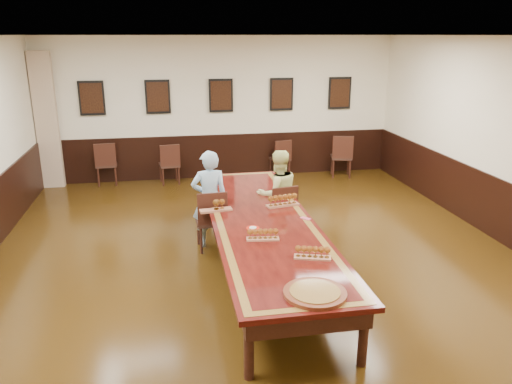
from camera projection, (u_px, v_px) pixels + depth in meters
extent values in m
cube|color=black|center=(262.00, 269.00, 7.16)|extent=(8.00, 10.00, 0.02)
cube|color=white|center=(263.00, 34.00, 6.19)|extent=(8.00, 10.00, 0.02)
cube|color=#F4EACC|center=(221.00, 108.00, 11.37)|extent=(8.00, 0.02, 3.20)
imported|color=#559DD4|center=(210.00, 199.00, 7.72)|extent=(0.58, 0.40, 1.54)
imported|color=#EBF096|center=(278.00, 194.00, 8.11)|extent=(0.81, 0.68, 1.46)
cube|color=#D8486C|center=(306.00, 219.00, 6.96)|extent=(0.15, 0.16, 0.01)
cube|color=tan|center=(47.00, 121.00, 10.60)|extent=(0.45, 0.18, 2.90)
cube|color=black|center=(222.00, 156.00, 11.68)|extent=(7.98, 0.04, 1.00)
cube|color=#320908|center=(262.00, 222.00, 6.94)|extent=(1.40, 5.00, 0.06)
cube|color=olive|center=(262.00, 220.00, 6.93)|extent=(1.28, 4.88, 0.00)
cube|color=#320908|center=(262.00, 220.00, 6.93)|extent=(1.10, 4.70, 0.00)
cube|color=black|center=(262.00, 232.00, 6.98)|extent=(1.25, 4.85, 0.18)
cylinder|color=black|center=(249.00, 348.00, 4.78)|extent=(0.10, 0.10, 0.69)
cylinder|color=black|center=(363.00, 335.00, 4.97)|extent=(0.10, 0.10, 0.69)
cylinder|color=black|center=(207.00, 198.00, 9.13)|extent=(0.10, 0.10, 0.69)
cylinder|color=black|center=(269.00, 195.00, 9.33)|extent=(0.10, 0.10, 0.69)
cube|color=black|center=(92.00, 98.00, 10.74)|extent=(0.54, 0.03, 0.74)
cube|color=black|center=(92.00, 98.00, 10.72)|extent=(0.46, 0.01, 0.64)
cube|color=black|center=(158.00, 97.00, 10.98)|extent=(0.54, 0.03, 0.74)
cube|color=black|center=(158.00, 97.00, 10.96)|extent=(0.46, 0.01, 0.64)
cube|color=black|center=(221.00, 95.00, 11.22)|extent=(0.54, 0.03, 0.74)
cube|color=black|center=(221.00, 96.00, 11.20)|extent=(0.46, 0.01, 0.64)
cube|color=black|center=(282.00, 94.00, 11.45)|extent=(0.54, 0.03, 0.74)
cube|color=black|center=(282.00, 94.00, 11.44)|extent=(0.46, 0.01, 0.64)
cube|color=black|center=(340.00, 93.00, 11.69)|extent=(0.54, 0.03, 0.74)
cube|color=black|center=(340.00, 93.00, 11.68)|extent=(0.46, 0.01, 0.64)
cube|color=#9E5E42|center=(216.00, 210.00, 7.26)|extent=(0.48, 0.19, 0.03)
cube|color=#9E5E42|center=(283.00, 205.00, 7.47)|extent=(0.51, 0.24, 0.03)
cube|color=#9E5E42|center=(263.00, 239.00, 6.24)|extent=(0.42, 0.17, 0.03)
cube|color=#9E5E42|center=(312.00, 258.00, 5.72)|extent=(0.44, 0.25, 0.03)
cylinder|color=red|center=(253.00, 228.00, 6.60)|extent=(0.18, 0.18, 0.02)
cylinder|color=silver|center=(253.00, 227.00, 6.60)|extent=(0.10, 0.10, 0.01)
cylinder|color=#4F1E0F|center=(315.00, 293.00, 4.92)|extent=(0.67, 0.67, 0.04)
cylinder|color=olive|center=(315.00, 291.00, 4.91)|extent=(0.54, 0.54, 0.01)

